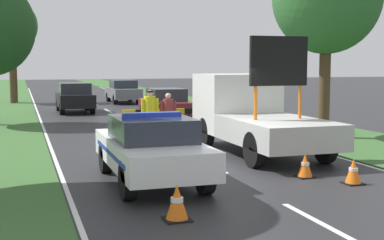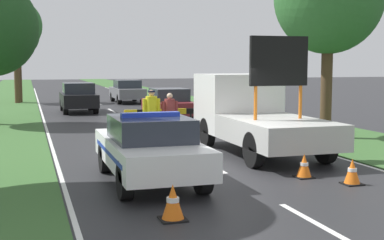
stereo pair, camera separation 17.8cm
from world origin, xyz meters
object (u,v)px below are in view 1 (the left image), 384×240
object	(u,v)px
work_truck	(252,113)
traffic_cone_centre_front	(353,171)
queued_car_sedan_black	(75,98)
roadside_tree_mid_left	(12,26)
queued_car_wagon_maroon	(166,104)
traffic_cone_near_police	(305,166)
traffic_cone_near_truck	(237,124)
queued_car_suv_grey	(123,91)
roadside_tree_mid_right	(11,34)
police_officer	(150,110)
pedestrian_civilian	(168,112)
police_car	(151,148)
traffic_cone_behind_barrier	(177,202)
road_barrier	(160,114)

from	to	relation	value
work_truck	traffic_cone_centre_front	bearing A→B (deg)	90.76
work_truck	queued_car_sedan_black	size ratio (longest dim) A/B	1.48
roadside_tree_mid_left	queued_car_wagon_maroon	bearing A→B (deg)	-64.21
work_truck	traffic_cone_near_police	distance (m)	4.00
roadside_tree_mid_left	traffic_cone_centre_front	bearing A→B (deg)	-75.52
traffic_cone_near_truck	queued_car_sedan_black	size ratio (longest dim) A/B	0.15
work_truck	traffic_cone_centre_front	distance (m)	4.90
queued_car_suv_grey	roadside_tree_mid_right	size ratio (longest dim) A/B	0.73
police_officer	pedestrian_civilian	size ratio (longest dim) A/B	1.07
police_car	roadside_tree_mid_left	size ratio (longest dim) A/B	0.66
work_truck	traffic_cone_behind_barrier	size ratio (longest dim) A/B	9.46
queued_car_sedan_black	roadside_tree_mid_left	xyz separation A→B (m)	(-3.14, 8.46, 4.30)
police_officer	traffic_cone_behind_barrier	bearing A→B (deg)	72.28
pedestrian_civilian	traffic_cone_near_police	bearing A→B (deg)	-77.50
queued_car_sedan_black	traffic_cone_near_truck	bearing A→B (deg)	116.78
work_truck	roadside_tree_mid_left	size ratio (longest dim) A/B	0.85
police_car	police_officer	distance (m)	6.71
road_barrier	roadside_tree_mid_right	distance (m)	19.62
queued_car_wagon_maroon	roadside_tree_mid_left	xyz separation A→B (m)	(-6.74, 13.96, 4.34)
traffic_cone_centre_front	traffic_cone_near_truck	world-z (taller)	traffic_cone_near_truck
police_officer	queued_car_suv_grey	size ratio (longest dim) A/B	0.38
police_officer	road_barrier	bearing A→B (deg)	-132.93
traffic_cone_behind_barrier	traffic_cone_near_truck	bearing A→B (deg)	62.61
police_car	roadside_tree_mid_right	xyz separation A→B (m)	(-3.17, 25.83, 3.77)
pedestrian_civilian	roadside_tree_mid_left	distance (m)	21.01
traffic_cone_near_police	traffic_cone_behind_barrier	world-z (taller)	traffic_cone_behind_barrier
work_truck	roadside_tree_mid_right	bearing A→B (deg)	-74.96
queued_car_suv_grey	roadside_tree_mid_left	world-z (taller)	roadside_tree_mid_left
roadside_tree_mid_right	queued_car_wagon_maroon	bearing A→B (deg)	-62.84
work_truck	traffic_cone_centre_front	world-z (taller)	work_truck
road_barrier	pedestrian_civilian	world-z (taller)	pedestrian_civilian
traffic_cone_near_police	pedestrian_civilian	bearing A→B (deg)	100.58
road_barrier	traffic_cone_behind_barrier	size ratio (longest dim) A/B	4.47
roadside_tree_mid_right	traffic_cone_centre_front	bearing A→B (deg)	-75.00
police_car	roadside_tree_mid_right	size ratio (longest dim) A/B	0.73
queued_car_sedan_black	queued_car_suv_grey	size ratio (longest dim) A/B	0.87
police_car	pedestrian_civilian	bearing A→B (deg)	66.42
traffic_cone_centre_front	queued_car_suv_grey	world-z (taller)	queued_car_suv_grey
traffic_cone_near_police	queued_car_suv_grey	world-z (taller)	queued_car_suv_grey
queued_car_wagon_maroon	roadside_tree_mid_right	xyz separation A→B (m)	(-6.86, 13.37, 3.78)
traffic_cone_behind_barrier	roadside_tree_mid_left	distance (m)	29.88
police_officer	queued_car_suv_grey	world-z (taller)	police_officer
traffic_cone_near_police	traffic_cone_near_truck	xyz separation A→B (m)	(1.76, 8.30, 0.02)
traffic_cone_centre_front	queued_car_sedan_black	bearing A→B (deg)	101.81
queued_car_sedan_black	queued_car_suv_grey	distance (m)	7.45
traffic_cone_centre_front	traffic_cone_near_truck	size ratio (longest dim) A/B	0.95
roadside_tree_mid_right	queued_car_suv_grey	bearing A→B (deg)	-11.77
traffic_cone_centre_front	traffic_cone_near_truck	xyz separation A→B (m)	(1.10, 9.22, 0.01)
roadside_tree_mid_left	roadside_tree_mid_right	world-z (taller)	roadside_tree_mid_left
queued_car_suv_grey	roadside_tree_mid_left	distance (m)	8.44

